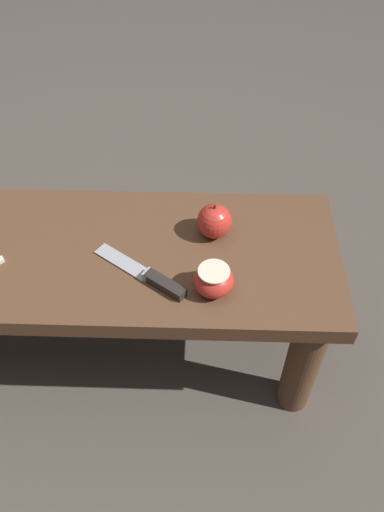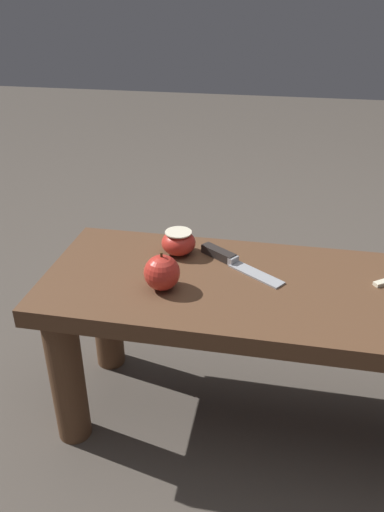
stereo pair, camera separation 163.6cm
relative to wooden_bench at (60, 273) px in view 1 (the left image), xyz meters
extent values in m
plane|color=#4C443D|center=(0.00, 0.00, -0.31)|extent=(8.00, 8.00, 0.00)
cube|color=brown|center=(0.00, 0.00, 0.06)|extent=(1.21, 0.38, 0.04)
cylinder|color=brown|center=(-0.55, -0.13, -0.13)|extent=(0.08, 0.08, 0.34)
cylinder|color=brown|center=(-0.55, 0.13, -0.13)|extent=(0.08, 0.08, 0.34)
cube|color=#9EA0A5|center=(-0.15, 0.03, 0.08)|extent=(0.13, 0.10, 0.00)
cube|color=#9EA0A5|center=(-0.21, 0.07, 0.09)|extent=(0.02, 0.03, 0.02)
cube|color=#282321|center=(-0.24, 0.10, 0.09)|extent=(0.09, 0.07, 0.02)
sphere|color=red|center=(-0.34, -0.06, 0.12)|extent=(0.07, 0.07, 0.07)
cylinder|color=#4C3319|center=(-0.34, -0.06, 0.16)|extent=(0.01, 0.01, 0.01)
ellipsoid|color=red|center=(-0.34, 0.10, 0.11)|extent=(0.08, 0.08, 0.06)
cylinder|color=beige|center=(-0.34, 0.10, 0.13)|extent=(0.06, 0.06, 0.00)
camera|label=1|loc=(-0.32, 0.71, 0.85)|focal=35.00mm
camera|label=2|loc=(-0.11, -0.90, 0.64)|focal=35.00mm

